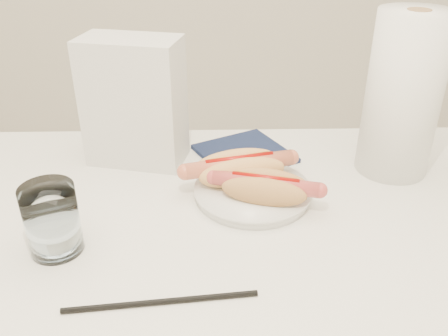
{
  "coord_description": "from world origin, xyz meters",
  "views": [
    {
      "loc": [
        0.05,
        -0.58,
        1.2
      ],
      "look_at": [
        0.07,
        0.1,
        0.82
      ],
      "focal_mm": 38.69,
      "sensor_mm": 36.0,
      "label": 1
    }
  ],
  "objects_px": {
    "water_glass": "(52,220)",
    "napkin_box": "(134,102)",
    "plate": "(253,193)",
    "paper_towel_roll": "(403,96)",
    "hotdog_left": "(239,168)",
    "hotdog_right": "(265,187)",
    "table": "(184,271)"
  },
  "relations": [
    {
      "from": "plate",
      "to": "hotdog_right",
      "type": "relative_size",
      "value": 1.11
    },
    {
      "from": "table",
      "to": "hotdog_right",
      "type": "relative_size",
      "value": 6.8
    },
    {
      "from": "table",
      "to": "paper_towel_roll",
      "type": "relative_size",
      "value": 4.06
    },
    {
      "from": "hotdog_right",
      "to": "water_glass",
      "type": "height_order",
      "value": "water_glass"
    },
    {
      "from": "plate",
      "to": "napkin_box",
      "type": "relative_size",
      "value": 0.81
    },
    {
      "from": "hotdog_right",
      "to": "water_glass",
      "type": "bearing_deg",
      "value": -146.56
    },
    {
      "from": "plate",
      "to": "paper_towel_roll",
      "type": "bearing_deg",
      "value": 19.52
    },
    {
      "from": "hotdog_right",
      "to": "paper_towel_roll",
      "type": "height_order",
      "value": "paper_towel_roll"
    },
    {
      "from": "napkin_box",
      "to": "water_glass",
      "type": "bearing_deg",
      "value": -93.54
    },
    {
      "from": "hotdog_right",
      "to": "paper_towel_roll",
      "type": "relative_size",
      "value": 0.6
    },
    {
      "from": "hotdog_right",
      "to": "napkin_box",
      "type": "relative_size",
      "value": 0.73
    },
    {
      "from": "table",
      "to": "water_glass",
      "type": "bearing_deg",
      "value": -175.5
    },
    {
      "from": "table",
      "to": "hotdog_left",
      "type": "distance_m",
      "value": 0.2
    },
    {
      "from": "water_glass",
      "to": "napkin_box",
      "type": "relative_size",
      "value": 0.44
    },
    {
      "from": "hotdog_right",
      "to": "napkin_box",
      "type": "height_order",
      "value": "napkin_box"
    },
    {
      "from": "table",
      "to": "plate",
      "type": "bearing_deg",
      "value": 46.03
    },
    {
      "from": "hotdog_right",
      "to": "napkin_box",
      "type": "bearing_deg",
      "value": 157.74
    },
    {
      "from": "table",
      "to": "plate",
      "type": "xyz_separation_m",
      "value": [
        0.12,
        0.12,
        0.07
      ]
    },
    {
      "from": "hotdog_right",
      "to": "napkin_box",
      "type": "distance_m",
      "value": 0.3
    },
    {
      "from": "table",
      "to": "hotdog_right",
      "type": "bearing_deg",
      "value": 33.7
    },
    {
      "from": "table",
      "to": "paper_towel_roll",
      "type": "xyz_separation_m",
      "value": [
        0.39,
        0.22,
        0.21
      ]
    },
    {
      "from": "hotdog_right",
      "to": "paper_towel_roll",
      "type": "xyz_separation_m",
      "value": [
        0.25,
        0.13,
        0.11
      ]
    },
    {
      "from": "plate",
      "to": "water_glass",
      "type": "height_order",
      "value": "water_glass"
    },
    {
      "from": "plate",
      "to": "hotdog_left",
      "type": "relative_size",
      "value": 1.01
    },
    {
      "from": "water_glass",
      "to": "napkin_box",
      "type": "height_order",
      "value": "napkin_box"
    },
    {
      "from": "napkin_box",
      "to": "table",
      "type": "bearing_deg",
      "value": -56.7
    },
    {
      "from": "hotdog_left",
      "to": "hotdog_right",
      "type": "distance_m",
      "value": 0.07
    },
    {
      "from": "plate",
      "to": "paper_towel_roll",
      "type": "distance_m",
      "value": 0.32
    },
    {
      "from": "hotdog_right",
      "to": "water_glass",
      "type": "relative_size",
      "value": 1.65
    },
    {
      "from": "napkin_box",
      "to": "hotdog_right",
      "type": "bearing_deg",
      "value": -24.41
    },
    {
      "from": "hotdog_right",
      "to": "paper_towel_roll",
      "type": "bearing_deg",
      "value": 41.98
    },
    {
      "from": "hotdog_left",
      "to": "napkin_box",
      "type": "bearing_deg",
      "value": 134.18
    }
  ]
}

